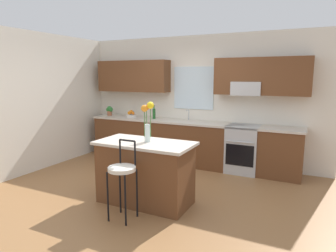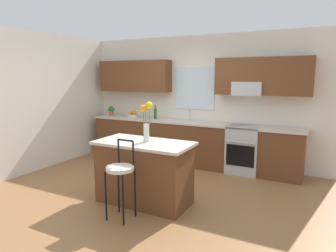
# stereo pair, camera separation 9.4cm
# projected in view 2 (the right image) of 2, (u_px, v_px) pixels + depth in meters

# --- Properties ---
(ground_plane) EXTENTS (14.00, 14.00, 0.00)m
(ground_plane) POSITION_uv_depth(u_px,v_px,m) (147.00, 190.00, 4.88)
(ground_plane) COLOR olive
(wall_left) EXTENTS (0.12, 4.60, 2.70)m
(wall_left) POSITION_uv_depth(u_px,v_px,m) (47.00, 101.00, 6.07)
(wall_left) COLOR silver
(wall_left) RESTS_ON ground
(back_wall_assembly) EXTENTS (5.60, 0.50, 2.70)m
(back_wall_assembly) POSITION_uv_depth(u_px,v_px,m) (195.00, 92.00, 6.36)
(back_wall_assembly) COLOR silver
(back_wall_assembly) RESTS_ON ground
(counter_run) EXTENTS (4.56, 0.64, 0.92)m
(counter_run) POSITION_uv_depth(u_px,v_px,m) (189.00, 142.00, 6.29)
(counter_run) COLOR brown
(counter_run) RESTS_ON ground
(sink_faucet) EXTENTS (0.02, 0.13, 0.23)m
(sink_faucet) POSITION_uv_depth(u_px,v_px,m) (189.00, 114.00, 6.34)
(sink_faucet) COLOR #B7BABC
(sink_faucet) RESTS_ON counter_run
(oven_range) EXTENTS (0.60, 0.64, 0.92)m
(oven_range) POSITION_uv_depth(u_px,v_px,m) (244.00, 149.00, 5.74)
(oven_range) COLOR #B7BABC
(oven_range) RESTS_ON ground
(kitchen_island) EXTENTS (1.41, 0.72, 0.92)m
(kitchen_island) POSITION_uv_depth(u_px,v_px,m) (144.00, 172.00, 4.36)
(kitchen_island) COLOR brown
(kitchen_island) RESTS_ON ground
(bar_stool_near) EXTENTS (0.36, 0.36, 1.04)m
(bar_stool_near) POSITION_uv_depth(u_px,v_px,m) (120.00, 172.00, 3.83)
(bar_stool_near) COLOR black
(bar_stool_near) RESTS_ON ground
(flower_vase) EXTENTS (0.17, 0.16, 0.58)m
(flower_vase) POSITION_uv_depth(u_px,v_px,m) (146.00, 119.00, 4.23)
(flower_vase) COLOR silver
(flower_vase) RESTS_ON kitchen_island
(fruit_bowl_oranges) EXTENTS (0.24, 0.24, 0.16)m
(fruit_bowl_oranges) POSITION_uv_depth(u_px,v_px,m) (133.00, 115.00, 6.85)
(fruit_bowl_oranges) COLOR silver
(fruit_bowl_oranges) RESTS_ON counter_run
(bottle_olive_oil) EXTENTS (0.06, 0.06, 0.31)m
(bottle_olive_oil) POSITION_uv_depth(u_px,v_px,m) (155.00, 113.00, 6.56)
(bottle_olive_oil) COLOR #1E5923
(bottle_olive_oil) RESTS_ON counter_run
(potted_plant_small) EXTENTS (0.19, 0.13, 0.23)m
(potted_plant_small) POSITION_uv_depth(u_px,v_px,m) (111.00, 110.00, 7.11)
(potted_plant_small) COLOR #9E5B3D
(potted_plant_small) RESTS_ON counter_run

